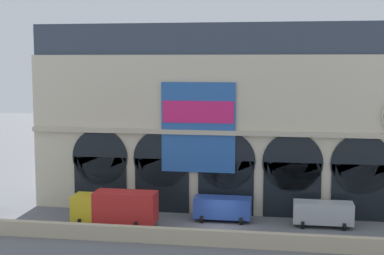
% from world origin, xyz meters
% --- Properties ---
extents(ground_plane, '(200.00, 200.00, 0.00)m').
position_xyz_m(ground_plane, '(0.00, 0.00, 0.00)').
color(ground_plane, slate).
extents(quay_parapet_wall, '(90.00, 0.70, 1.27)m').
position_xyz_m(quay_parapet_wall, '(0.00, -4.37, 0.63)').
color(quay_parapet_wall, '#BCAD8C').
rests_on(quay_parapet_wall, ground).
extents(station_building, '(38.39, 6.28, 18.16)m').
position_xyz_m(station_building, '(0.02, 7.92, 8.88)').
color(station_building, beige).
rests_on(station_building, ground).
extents(box_truck_midwest, '(7.50, 2.91, 3.12)m').
position_xyz_m(box_truck_midwest, '(-9.23, -0.31, 1.70)').
color(box_truck_midwest, gold).
rests_on(box_truck_midwest, ground).
extents(van_center, '(5.20, 2.48, 2.20)m').
position_xyz_m(van_center, '(-0.06, 2.81, 1.25)').
color(van_center, '#28479E').
rests_on(van_center, ground).
extents(van_mideast, '(5.20, 2.48, 2.20)m').
position_xyz_m(van_mideast, '(8.91, 2.50, 1.25)').
color(van_mideast, '#ADB2B7').
rests_on(van_mideast, ground).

